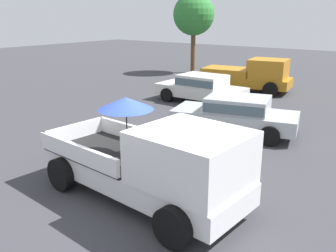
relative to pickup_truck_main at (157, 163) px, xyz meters
The scene contains 6 objects.
ground_plane 1.08m from the pickup_truck_main, behind, with size 80.00×80.00×0.00m, color #38383D.
pickup_truck_main is the anchor object (origin of this frame).
pickup_truck_red 13.42m from the pickup_truck_main, 106.25° to the left, with size 5.02×2.74×1.80m.
parked_sedan_near 10.06m from the pickup_truck_main, 116.31° to the left, with size 4.31×1.99×1.33m.
parked_sedan_far 5.72m from the pickup_truck_main, 99.42° to the left, with size 4.60×2.78×1.33m.
tree_by_lot 19.73m from the pickup_truck_main, 120.80° to the left, with size 2.91×2.91×5.53m.
Camera 1 is at (5.04, -5.75, 4.07)m, focal length 38.94 mm.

